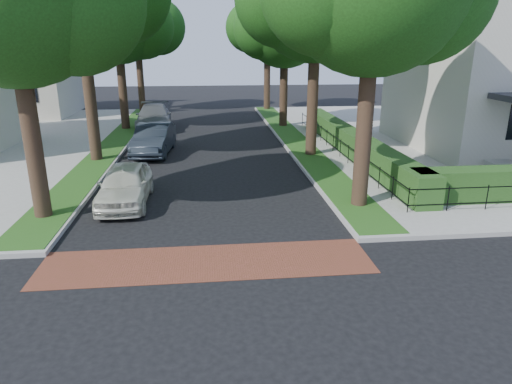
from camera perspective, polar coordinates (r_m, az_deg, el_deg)
The scene contains 15 objects.
ground at distance 9.93m, azimuth -6.00°, elevation -17.05°, with size 120.00×120.00×0.00m, color black.
sidewalk_ne at distance 33.81m, azimuth 29.17°, elevation 6.15°, with size 30.00×30.00×0.15m, color gray.
crosswalk_far at distance 12.68m, azimuth -6.10°, elevation -8.73°, with size 9.00×2.20×0.01m, color brown.
grass_strip_ne at distance 28.29m, azimuth 4.81°, elevation 6.64°, with size 1.60×29.80×0.02m, color #1A4614.
grass_strip_nw at distance 28.34m, azimuth -17.31°, elevation 5.91°, with size 1.60×29.80×0.02m, color #1A4614.
tree_right_far at distance 32.84m, azimuth 3.74°, elevation 20.06°, with size 7.25×6.23×9.74m.
tree_right_back at distance 41.76m, azimuth 1.55°, elevation 20.13°, with size 7.50×6.45×10.20m.
tree_left_far at distance 32.86m, azimuth -16.79°, elevation 19.76°, with size 7.00×6.02×9.86m.
tree_left_back at distance 41.78m, azimuth -14.55°, elevation 19.80°, with size 7.75×6.66×10.44m.
hedge_main_road at distance 24.84m, azimuth 11.86°, elevation 6.13°, with size 1.00×18.00×1.20m, color #204116.
fence_main_road at distance 24.64m, azimuth 10.06°, elevation 5.78°, with size 0.06×18.00×0.90m, color black, non-canonical shape.
house_left_far at distance 43.07m, azimuth -28.40°, elevation 15.05°, with size 10.00×9.00×10.14m.
parked_car_front at distance 17.56m, azimuth -16.06°, elevation 0.90°, with size 1.75×4.34×1.48m, color silver.
parked_car_middle at distance 25.40m, azimuth -12.66°, elevation 6.47°, with size 1.71×4.92×1.62m, color #1F262F.
parked_car_rear at distance 33.08m, azimuth -12.65°, elevation 9.11°, with size 2.35×5.78×1.68m, color slate.
Camera 1 is at (0.13, -8.14, 5.68)m, focal length 32.00 mm.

